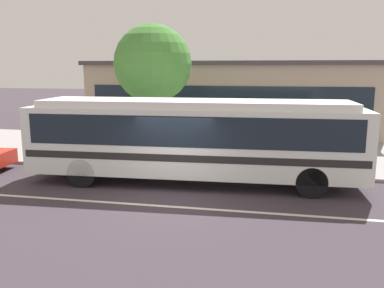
% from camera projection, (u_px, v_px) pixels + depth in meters
% --- Properties ---
extents(ground_plane, '(120.00, 120.00, 0.00)m').
position_uv_depth(ground_plane, '(171.00, 198.00, 12.92)').
color(ground_plane, '#3C333B').
extents(sidewalk_slab, '(60.00, 8.00, 0.12)m').
position_uv_depth(sidewalk_slab, '(207.00, 151.00, 19.80)').
color(sidewalk_slab, '#999291').
rests_on(sidewalk_slab, ground_plane).
extents(lane_stripe_center, '(56.00, 0.16, 0.01)m').
position_uv_depth(lane_stripe_center, '(164.00, 206.00, 12.15)').
color(lane_stripe_center, silver).
rests_on(lane_stripe_center, ground_plane).
extents(transit_bus, '(11.66, 2.90, 2.96)m').
position_uv_depth(transit_bus, '(194.00, 136.00, 14.26)').
color(transit_bus, white).
rests_on(transit_bus, ground_plane).
extents(pedestrian_waiting_near_sign, '(0.38, 0.38, 1.59)m').
position_uv_depth(pedestrian_waiting_near_sign, '(145.00, 143.00, 16.62)').
color(pedestrian_waiting_near_sign, navy).
rests_on(pedestrian_waiting_near_sign, sidewalk_slab).
extents(pedestrian_walking_along_curb, '(0.47, 0.47, 1.69)m').
position_uv_depth(pedestrian_walking_along_curb, '(257.00, 143.00, 16.28)').
color(pedestrian_walking_along_curb, '#32383B').
rests_on(pedestrian_walking_along_curb, sidewalk_slab).
extents(pedestrian_standing_by_tree, '(0.47, 0.47, 1.67)m').
position_uv_depth(pedestrian_standing_by_tree, '(119.00, 136.00, 17.84)').
color(pedestrian_standing_by_tree, '#7A5D5A').
rests_on(pedestrian_standing_by_tree, sidewalk_slab).
extents(bus_stop_sign, '(0.08, 0.44, 2.49)m').
position_uv_depth(bus_stop_sign, '(303.00, 132.00, 15.17)').
color(bus_stop_sign, gray).
rests_on(bus_stop_sign, sidewalk_slab).
extents(street_tree_near_stop, '(3.57, 3.57, 5.89)m').
position_uv_depth(street_tree_near_stop, '(153.00, 64.00, 18.67)').
color(street_tree_near_stop, brown).
rests_on(street_tree_near_stop, sidewalk_slab).
extents(station_building, '(17.17, 7.86, 4.42)m').
position_uv_depth(station_building, '(232.00, 96.00, 26.19)').
color(station_building, tan).
rests_on(station_building, ground_plane).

